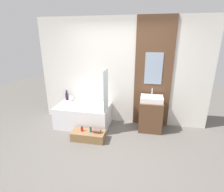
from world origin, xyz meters
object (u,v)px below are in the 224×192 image
at_px(wooden_step_bench, 89,136).
at_px(sink, 152,99).
at_px(vase_round_light, 71,98).
at_px(bottle_soap_primary, 82,129).
at_px(bathtub, 84,115).
at_px(vase_tall_dark, 67,96).
at_px(bottle_soap_secondary, 91,130).

xyz_separation_m(wooden_step_bench, sink, (1.31, 0.73, 0.69)).
height_order(wooden_step_bench, vase_round_light, vase_round_light).
distance_m(wooden_step_bench, bottle_soap_primary, 0.20).
xyz_separation_m(bathtub, vase_tall_dark, (-0.56, 0.30, 0.38)).
height_order(bathtub, bottle_soap_secondary, bathtub).
distance_m(vase_round_light, bottle_soap_primary, 1.13).
relative_size(vase_round_light, bottle_soap_primary, 1.17).
distance_m(sink, bottle_soap_primary, 1.72).
relative_size(bathtub, bottle_soap_secondary, 11.08).
bearing_deg(vase_round_light, bottle_soap_secondary, -47.92).
xyz_separation_m(bottle_soap_primary, bottle_soap_secondary, (0.20, -0.00, 0.00)).
relative_size(bathtub, sink, 2.54).
xyz_separation_m(vase_tall_dark, vase_round_light, (0.14, -0.02, -0.05)).
relative_size(wooden_step_bench, sink, 1.42).
bearing_deg(bottle_soap_secondary, vase_round_light, 132.08).
xyz_separation_m(sink, bottle_soap_secondary, (-1.26, -0.73, -0.54)).
bearing_deg(sink, bottle_soap_secondary, -149.78).
xyz_separation_m(vase_tall_dark, bottle_soap_primary, (0.74, -0.91, -0.41)).
distance_m(sink, vase_tall_dark, 2.21).
distance_m(sink, vase_round_light, 2.07).
bearing_deg(sink, vase_tall_dark, 175.37).
xyz_separation_m(vase_tall_dark, bottle_soap_secondary, (0.94, -0.91, -0.40)).
bearing_deg(wooden_step_bench, vase_tall_dark, 134.12).
distance_m(vase_tall_dark, bottle_soap_primary, 1.24).
xyz_separation_m(bathtub, bottle_soap_secondary, (0.38, -0.61, -0.03)).
distance_m(wooden_step_bench, sink, 1.65).
distance_m(wooden_step_bench, vase_round_light, 1.26).
height_order(sink, bottle_soap_secondary, sink).
bearing_deg(bottle_soap_secondary, bathtub, 121.89).
bearing_deg(sink, bathtub, -175.85).
xyz_separation_m(bathtub, vase_round_light, (-0.42, 0.27, 0.33)).
bearing_deg(bottle_soap_primary, wooden_step_bench, 0.00).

